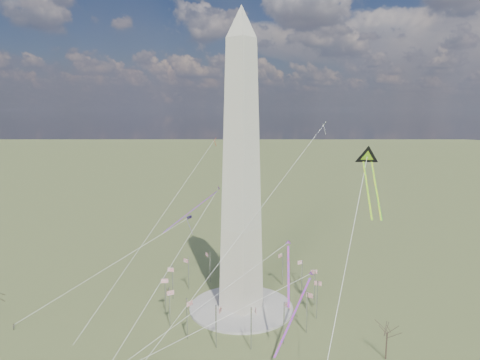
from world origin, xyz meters
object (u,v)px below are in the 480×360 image
Objects in this scene: washington_monument at (241,172)px; kite_delta_black at (368,160)px; person_west at (14,326)px; tree_near at (387,331)px.

kite_delta_black is at bearing 14.77° from washington_monument.
washington_monument is 4.83× the size of kite_delta_black.
kite_delta_black reaches higher than person_west.
washington_monument is 51.50× the size of person_west.
washington_monument reaches higher than tree_near.
tree_near is at bearing 1.53° from washington_monument.
washington_monument is at bearing -16.71° from kite_delta_black.
tree_near is 0.58× the size of kite_delta_black.
person_west is (-46.71, -56.27, -46.98)m from washington_monument.
tree_near is 47.75m from kite_delta_black.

